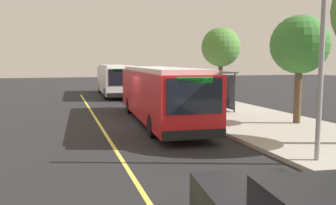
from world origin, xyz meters
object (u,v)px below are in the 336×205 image
at_px(transit_bus_main, 160,92).
at_px(transit_bus_second, 114,79).
at_px(waiting_bench, 216,102).
at_px(route_sign_post, 198,85).

distance_m(transit_bus_main, transit_bus_second, 16.35).
xyz_separation_m(transit_bus_second, waiting_bench, (13.44, 4.65, -0.98)).
relative_size(transit_bus_main, waiting_bench, 7.78).
relative_size(transit_bus_main, route_sign_post, 4.45).
height_order(transit_bus_main, route_sign_post, same).
relative_size(transit_bus_second, route_sign_post, 4.01).
relative_size(waiting_bench, route_sign_post, 0.57).
xyz_separation_m(transit_bus_main, transit_bus_second, (-16.35, -0.06, -0.00)).
xyz_separation_m(transit_bus_second, route_sign_post, (16.04, 2.41, 0.34)).
relative_size(transit_bus_main, transit_bus_second, 1.11).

